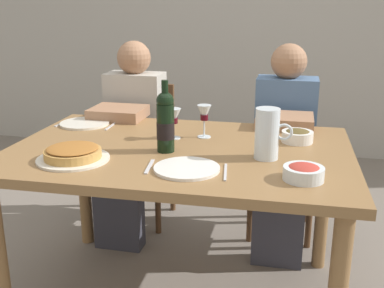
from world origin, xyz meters
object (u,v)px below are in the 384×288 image
at_px(olive_bowl, 297,135).
at_px(dinner_plate_left_setting, 187,168).
at_px(salad_bowl, 304,172).
at_px(chair_left, 143,143).
at_px(dining_table, 180,167).
at_px(diner_right, 284,144).
at_px(wine_bottle, 165,122).
at_px(diner_left, 130,135).
at_px(wine_glass_right_diner, 174,118).
at_px(water_pitcher, 267,137).
at_px(dinner_plate_right_setting, 85,123).
at_px(chair_right, 284,152).
at_px(wine_glass_left_diner, 204,115).
at_px(baked_tart, 73,154).

bearing_deg(olive_bowl, dinner_plate_left_setting, -131.80).
relative_size(salad_bowl, dinner_plate_left_setting, 0.58).
bearing_deg(chair_left, dining_table, 118.78).
relative_size(chair_left, diner_right, 0.75).
height_order(wine_bottle, diner_left, diner_left).
xyz_separation_m(wine_bottle, wine_glass_right_diner, (-0.01, 0.20, -0.03)).
bearing_deg(chair_left, water_pitcher, 133.17).
relative_size(dining_table, water_pitcher, 7.12).
bearing_deg(dinner_plate_right_setting, diner_left, 68.70).
bearing_deg(chair_right, diner_right, 90.12).
height_order(wine_glass_right_diner, dinner_plate_left_setting, wine_glass_right_diner).
relative_size(wine_bottle, diner_right, 0.27).
xyz_separation_m(wine_bottle, chair_left, (-0.40, 0.92, -0.39)).
distance_m(dinner_plate_left_setting, diner_left, 1.06).
height_order(dinner_plate_left_setting, dinner_plate_right_setting, same).
bearing_deg(wine_glass_right_diner, olive_bowl, 5.84).
xyz_separation_m(dining_table, dinner_plate_left_setting, (0.09, -0.27, 0.10)).
bearing_deg(diner_left, wine_glass_left_diner, 141.62).
relative_size(baked_tart, wine_glass_right_diner, 2.06).
height_order(wine_glass_right_diner, dinner_plate_right_setting, wine_glass_right_diner).
xyz_separation_m(dining_table, diner_left, (-0.45, 0.63, -0.05)).
bearing_deg(baked_tart, dinner_plate_left_setting, -2.19).
xyz_separation_m(chair_left, diner_right, (0.90, -0.23, 0.12)).
bearing_deg(wine_bottle, wine_glass_right_diner, 94.04).
height_order(salad_bowl, olive_bowl, olive_bowl).
xyz_separation_m(salad_bowl, diner_right, (-0.08, 0.92, -0.17)).
height_order(wine_glass_left_diner, chair_right, wine_glass_left_diner).
relative_size(water_pitcher, wine_glass_right_diner, 1.46).
relative_size(wine_bottle, chair_left, 0.36).
height_order(water_pitcher, chair_right, water_pitcher).
relative_size(baked_tart, chair_right, 0.34).
bearing_deg(wine_bottle, dinner_plate_left_setting, -56.51).
relative_size(wine_glass_right_diner, diner_left, 0.12).
distance_m(olive_bowl, chair_right, 0.73).
bearing_deg(dinner_plate_left_setting, salad_bowl, -2.09).
height_order(baked_tart, dinner_plate_right_setting, baked_tart).
xyz_separation_m(baked_tart, dinner_plate_right_setting, (-0.20, 0.55, -0.02)).
distance_m(wine_bottle, wine_glass_left_diner, 0.28).
bearing_deg(diner_left, salad_bowl, 138.45).
bearing_deg(wine_bottle, dining_table, 51.36).
relative_size(water_pitcher, wine_glass_left_diner, 1.35).
distance_m(dining_table, chair_left, 0.99).
distance_m(baked_tart, chair_right, 1.43).
relative_size(olive_bowl, diner_left, 0.12).
distance_m(dining_table, wine_glass_right_diner, 0.25).
distance_m(baked_tart, salad_bowl, 0.92).
relative_size(dining_table, wine_bottle, 4.85).
bearing_deg(water_pitcher, salad_bowl, -56.40).
distance_m(wine_bottle, chair_left, 1.08).
xyz_separation_m(dinner_plate_left_setting, diner_left, (-0.54, 0.90, -0.15)).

